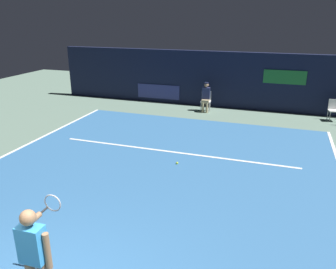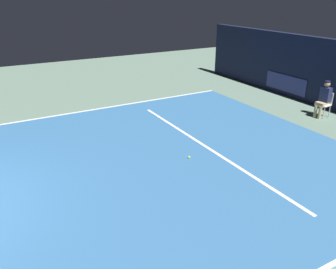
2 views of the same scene
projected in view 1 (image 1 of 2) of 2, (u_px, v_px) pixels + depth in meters
ground_plane at (150, 180)px, 9.06m from camera, size 30.80×30.80×0.00m
court_surface at (150, 180)px, 9.06m from camera, size 9.93×11.59×0.01m
line_sideline_right at (3, 156)px, 10.54m from camera, size 0.10×11.59×0.01m
line_service at (173, 152)px, 10.86m from camera, size 7.75×0.10×0.01m
back_wall at (214, 79)px, 16.01m from camera, size 15.73×0.33×2.60m
tennis_player at (35, 255)px, 4.74m from camera, size 0.65×0.93×1.73m
line_judge_on_chair at (206, 97)px, 15.30m from camera, size 0.48×0.56×1.32m
courtside_chair_far at (334, 109)px, 14.01m from camera, size 0.50×0.48×0.88m
tennis_ball at (177, 163)px, 9.98m from camera, size 0.07×0.07×0.07m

